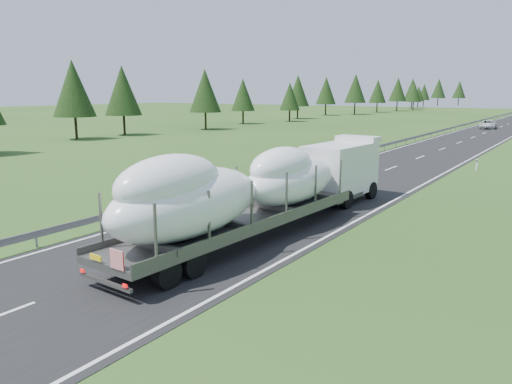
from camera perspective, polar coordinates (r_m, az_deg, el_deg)
The scene contains 6 objects.
ground at distance 22.61m, azimuth -7.71°, elevation -6.01°, with size 400.00×400.00×0.00m, color #274818.
road_surface at distance 117.15m, azimuth 26.92°, elevation 6.95°, with size 10.00×400.00×0.02m, color black.
guardrail at distance 117.83m, azimuth 24.38°, elevation 7.48°, with size 0.10×400.00×0.76m.
tree_line_left at distance 132.17m, azimuth 7.94°, elevation 11.50°, with size 14.40×272.45×12.22m.
boat_truck at distance 23.64m, azimuth 1.03°, elevation 0.84°, with size 3.71×21.04×4.47m.
distant_van at distance 100.49m, azimuth 25.01°, elevation 7.01°, with size 2.60×5.64×1.57m, color silver.
Camera 1 is at (14.40, -16.07, 6.76)m, focal length 35.00 mm.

